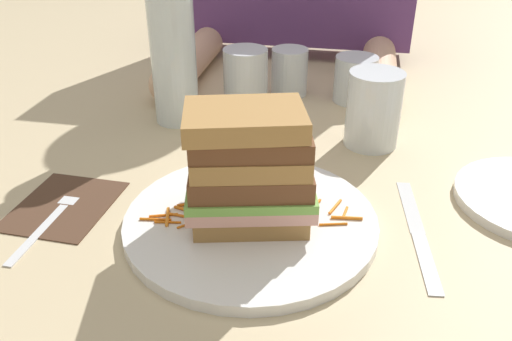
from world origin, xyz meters
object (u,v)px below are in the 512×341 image
(main_plate, at_px, (251,221))
(juice_glass, at_px, (373,114))
(empty_tumbler_0, at_px, (246,79))
(empty_tumbler_1, at_px, (355,79))
(empty_tumbler_2, at_px, (290,72))
(knife, at_px, (418,234))
(sandwich, at_px, (250,167))
(napkin_dark, at_px, (64,205))
(water_bottle, at_px, (171,29))
(fork, at_px, (54,214))

(main_plate, xyz_separation_m, juice_glass, (0.12, 0.23, 0.04))
(main_plate, height_order, empty_tumbler_0, empty_tumbler_0)
(empty_tumbler_1, relative_size, empty_tumbler_2, 0.95)
(main_plate, distance_m, knife, 0.18)
(sandwich, relative_size, napkin_dark, 1.18)
(napkin_dark, relative_size, knife, 0.63)
(sandwich, height_order, water_bottle, water_bottle)
(knife, distance_m, empty_tumbler_2, 0.42)
(main_plate, relative_size, empty_tumbler_0, 2.87)
(napkin_dark, bearing_deg, water_bottle, 78.10)
(water_bottle, height_order, empty_tumbler_1, water_bottle)
(knife, bearing_deg, empty_tumbler_0, 129.62)
(juice_glass, height_order, empty_tumbler_1, juice_glass)
(napkin_dark, relative_size, fork, 0.76)
(empty_tumbler_1, xyz_separation_m, empty_tumbler_2, (-0.11, 0.01, 0.00))
(knife, bearing_deg, juice_glass, 104.28)
(fork, distance_m, knife, 0.40)
(empty_tumbler_2, bearing_deg, water_bottle, -137.79)
(knife, bearing_deg, sandwich, -174.08)
(empty_tumbler_1, bearing_deg, juice_glass, -79.75)
(main_plate, height_order, juice_glass, juice_glass)
(water_bottle, distance_m, empty_tumbler_0, 0.15)
(sandwich, height_order, knife, sandwich)
(empty_tumbler_0, bearing_deg, napkin_dark, -114.09)
(napkin_dark, height_order, knife, same)
(main_plate, height_order, napkin_dark, main_plate)
(napkin_dark, bearing_deg, main_plate, 0.69)
(water_bottle, height_order, empty_tumbler_2, water_bottle)
(water_bottle, xyz_separation_m, empty_tumbler_2, (0.15, 0.14, -0.10))
(napkin_dark, xyz_separation_m, knife, (0.40, 0.02, 0.00))
(empty_tumbler_1, bearing_deg, fork, -127.78)
(sandwich, height_order, juice_glass, sandwich)
(empty_tumbler_1, bearing_deg, sandwich, -104.29)
(knife, xyz_separation_m, empty_tumbler_0, (-0.25, 0.30, 0.05))
(napkin_dark, bearing_deg, empty_tumbler_1, 50.68)
(empty_tumbler_0, bearing_deg, fork, -112.75)
(empty_tumbler_2, bearing_deg, knife, -63.05)
(knife, xyz_separation_m, empty_tumbler_1, (-0.08, 0.36, 0.04))
(fork, bearing_deg, knife, 6.17)
(main_plate, bearing_deg, empty_tumbler_1, 75.79)
(juice_glass, relative_size, empty_tumbler_1, 1.40)
(fork, distance_m, empty_tumbler_0, 0.38)
(main_plate, xyz_separation_m, empty_tumbler_0, (-0.07, 0.32, 0.04))
(knife, bearing_deg, main_plate, -174.25)
(water_bottle, bearing_deg, knife, -34.29)
(main_plate, xyz_separation_m, fork, (-0.22, -0.02, -0.00))
(napkin_dark, relative_size, empty_tumbler_0, 1.32)
(juice_glass, distance_m, empty_tumbler_1, 0.16)
(empty_tumbler_2, bearing_deg, napkin_dark, -117.74)
(sandwich, relative_size, knife, 0.74)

